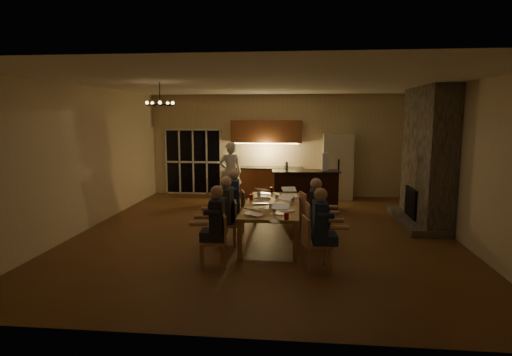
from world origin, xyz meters
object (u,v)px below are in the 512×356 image
object	(u,v)px
chandelier	(160,105)
bar_bottle	(287,166)
person_right_mid	(315,214)
mug_front	(271,206)
laptop_f	(290,190)
laptop_e	(264,189)
bar_blender	(325,162)
chair_left_mid	(225,224)
laptop_c	(261,198)
redcup_mid	(251,197)
mug_mid	(277,196)
standing_person	(231,173)
refrigerator	(338,166)
can_silver	(274,208)
chair_right_mid	(318,226)
plate_near	(287,211)
laptop_a	(255,209)
redcup_near	(286,216)
plate_left	(251,214)
bar_island	(305,190)
can_right	(293,199)
laptop_d	(283,199)
dining_table	(272,222)
person_right_near	(320,229)
can_cola	(271,190)
person_left_mid	(226,211)
chair_left_far	(234,211)
chair_right_far	(311,212)
mug_back	(259,194)
person_left_near	(217,226)
chair_left_near	(212,241)
plate_far	(293,197)
chair_right_near	(317,243)

from	to	relation	value
chandelier	bar_bottle	distance (m)	4.22
person_right_mid	mug_front	xyz separation A→B (m)	(-0.86, 0.16, 0.11)
laptop_f	laptop_e	bearing A→B (deg)	153.81
person_right_mid	bar_blender	distance (m)	3.59
chair_left_mid	laptop_c	bearing A→B (deg)	118.60
redcup_mid	mug_mid	bearing A→B (deg)	22.14
standing_person	redcup_mid	xyz separation A→B (m)	(0.98, -3.27, -0.08)
refrigerator	can_silver	bearing A→B (deg)	-106.97
chair_right_mid	plate_near	bearing A→B (deg)	91.97
bar_blender	laptop_a	bearing A→B (deg)	-111.47
redcup_near	plate_left	distance (m)	0.76
bar_island	can_right	bearing A→B (deg)	-101.70
redcup_near	laptop_d	bearing A→B (deg)	95.02
redcup_near	can_right	bearing A→B (deg)	87.13
dining_table	standing_person	bearing A→B (deg)	111.75
bar_island	laptop_c	world-z (taller)	bar_island
person_right_mid	dining_table	bearing A→B (deg)	57.99
laptop_d	laptop_f	size ratio (longest dim) A/B	1.00
person_right_mid	person_right_near	bearing A→B (deg)	-177.66
mug_front	can_cola	xyz separation A→B (m)	(-0.11, 1.72, 0.01)
person_left_mid	chair_left_mid	bearing A→B (deg)	-22.94
can_cola	can_silver	bearing A→B (deg)	-84.66
chair_left_far	redcup_near	world-z (taller)	chair_left_far
chair_right_far	mug_mid	xyz separation A→B (m)	(-0.76, -0.04, 0.36)
refrigerator	laptop_f	bearing A→B (deg)	-110.65
dining_table	mug_back	world-z (taller)	mug_back
bar_island	can_silver	bearing A→B (deg)	-105.24
laptop_c	mug_back	world-z (taller)	laptop_c
dining_table	plate_near	distance (m)	0.81
dining_table	chair_left_far	xyz separation A→B (m)	(-0.89, 0.62, 0.07)
chair_left_mid	person_left_mid	world-z (taller)	person_left_mid
bar_island	person_left_near	xyz separation A→B (m)	(-1.54, -4.50, 0.15)
person_right_mid	redcup_near	bearing A→B (deg)	145.11
refrigerator	chandelier	world-z (taller)	chandelier
dining_table	chair_left_far	world-z (taller)	chair_left_far
laptop_c	laptop_e	distance (m)	1.14
chair_right_far	laptop_d	world-z (taller)	laptop_d
chair_left_near	can_right	xyz separation A→B (m)	(1.32, 1.97, 0.37)
laptop_d	plate_far	world-z (taller)	laptop_d
person_left_near	mug_front	bearing A→B (deg)	142.11
chair_right_far	chair_right_near	bearing A→B (deg)	163.98
redcup_near	plate_near	xyz separation A→B (m)	(-0.00, 0.66, -0.05)
laptop_c	bar_bottle	bearing A→B (deg)	-112.91
person_right_mid	chair_left_mid	bearing A→B (deg)	89.79
chair_right_mid	redcup_mid	size ratio (longest dim) A/B	7.42
bar_island	person_left_near	bearing A→B (deg)	-114.15
standing_person	plate_left	bearing A→B (deg)	86.73
person_right_mid	plate_left	distance (m)	1.26
chair_left_far	person_left_near	xyz separation A→B (m)	(0.06, -2.22, 0.24)
standing_person	bar_blender	world-z (taller)	standing_person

